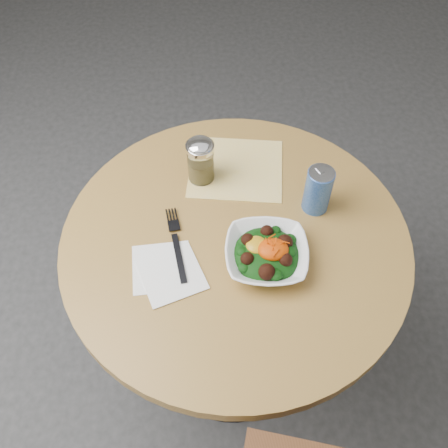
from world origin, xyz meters
name	(u,v)px	position (x,y,z in m)	size (l,w,h in m)	color
ground	(232,351)	(0.00, 0.00, 0.00)	(6.00, 6.00, 0.00)	#2D2D2F
table	(234,276)	(0.00, 0.00, 0.55)	(0.90, 0.90, 0.75)	black
cloth_napkin	(236,168)	(0.02, 0.24, 0.75)	(0.26, 0.24, 0.00)	#DA9F0B
paper_napkins	(167,271)	(-0.18, -0.09, 0.75)	(0.19, 0.19, 0.00)	white
salad_bowl	(266,254)	(0.07, -0.08, 0.78)	(0.22, 0.22, 0.08)	white
fork	(176,241)	(-0.15, -0.01, 0.76)	(0.05, 0.23, 0.00)	black
spice_shaker	(201,161)	(-0.08, 0.21, 0.82)	(0.08, 0.08, 0.14)	silver
beverage_can	(318,190)	(0.22, 0.08, 0.82)	(0.07, 0.07, 0.14)	#0D3593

